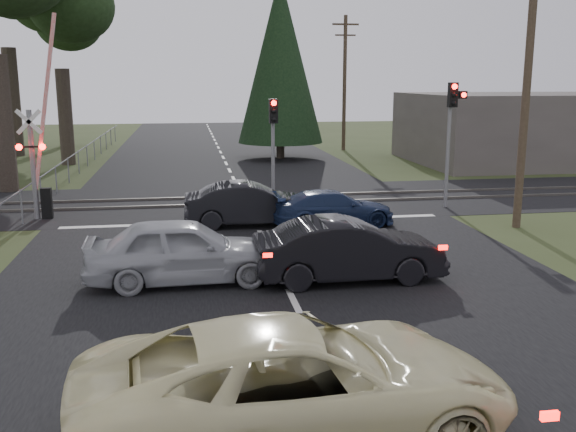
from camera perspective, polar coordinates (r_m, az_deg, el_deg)
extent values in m
plane|color=#303A1A|center=(14.33, 0.51, -7.56)|extent=(120.00, 120.00, 0.00)
cube|color=black|center=(23.90, -3.44, 0.44)|extent=(14.00, 100.00, 0.01)
cube|color=black|center=(25.86, -3.87, 1.32)|extent=(120.00, 8.00, 0.01)
cube|color=silver|center=(22.15, -2.98, -0.47)|extent=(13.00, 0.35, 0.00)
cube|color=#59544C|center=(25.07, -3.71, 1.09)|extent=(120.00, 0.12, 0.10)
cube|color=#59544C|center=(26.63, -4.03, 1.73)|extent=(120.00, 0.12, 0.10)
cylinder|color=slate|center=(23.88, -21.71, 4.20)|extent=(0.18, 0.18, 3.80)
cube|color=white|center=(23.65, -22.05, 7.77)|extent=(0.88, 0.03, 0.88)
cube|color=white|center=(23.65, -22.05, 7.77)|extent=(0.88, 0.03, 0.88)
cube|color=black|center=(23.73, -21.88, 5.73)|extent=(0.90, 0.06, 0.06)
sphere|color=#FF0C07|center=(23.75, -22.81, 5.66)|extent=(0.22, 0.22, 0.22)
sphere|color=#FF0C07|center=(23.58, -21.01, 5.76)|extent=(0.22, 0.22, 0.22)
cube|color=black|center=(24.01, -20.65, 1.05)|extent=(0.35, 0.25, 1.10)
cube|color=red|center=(23.60, -20.79, 9.32)|extent=(1.16, 0.10, 5.93)
cylinder|color=slate|center=(25.06, 14.00, 5.03)|extent=(0.14, 0.14, 3.80)
cube|color=black|center=(24.73, 14.44, 10.39)|extent=(0.32, 0.24, 0.90)
sphere|color=#FF0C07|center=(24.61, 14.60, 11.07)|extent=(0.20, 0.20, 0.20)
sphere|color=black|center=(24.61, 14.56, 10.38)|extent=(0.18, 0.18, 0.18)
sphere|color=black|center=(24.62, 14.52, 9.68)|extent=(0.18, 0.18, 0.18)
cube|color=black|center=(24.88, 15.26, 10.35)|extent=(0.28, 0.22, 0.28)
sphere|color=#FF0C07|center=(24.77, 15.37, 10.34)|extent=(0.18, 0.18, 0.18)
cylinder|color=slate|center=(24.54, -1.34, 4.54)|extent=(0.14, 0.14, 3.20)
cube|color=black|center=(24.17, -1.30, 9.30)|extent=(0.32, 0.24, 0.90)
sphere|color=#FF0C07|center=(24.03, -1.26, 10.00)|extent=(0.20, 0.20, 0.20)
sphere|color=black|center=(24.05, -1.26, 9.29)|extent=(0.18, 0.18, 0.18)
sphere|color=black|center=(24.06, -1.26, 8.58)|extent=(0.18, 0.18, 0.18)
cylinder|color=#4C3D2D|center=(22.09, 20.44, 10.51)|extent=(0.26, 0.26, 9.00)
cylinder|color=#4C3D2D|center=(44.62, 5.05, 11.62)|extent=(0.26, 0.26, 9.00)
cube|color=#4C3D2D|center=(44.76, 5.14, 16.61)|extent=(1.80, 0.12, 0.12)
cube|color=#4C3D2D|center=(44.71, 5.12, 15.72)|extent=(1.40, 0.10, 0.10)
cylinder|color=#4C3D2D|center=(69.15, -0.05, 11.80)|extent=(0.26, 0.26, 9.00)
cube|color=#4C3D2D|center=(69.24, -0.05, 15.03)|extent=(1.80, 0.12, 0.12)
cube|color=#4C3D2D|center=(69.21, -0.05, 14.45)|extent=(1.40, 0.10, 0.10)
cylinder|color=#473D33|center=(30.38, -23.99, 7.47)|extent=(0.83, 0.83, 5.85)
cylinder|color=#473D33|center=(38.96, -19.17, 8.30)|extent=(0.80, 0.80, 5.40)
cylinder|color=#473D33|center=(44.65, -23.25, 9.26)|extent=(0.89, 0.89, 6.75)
cylinder|color=#473D33|center=(50.13, -19.29, 8.98)|extent=(0.80, 0.80, 5.40)
ellipsoid|color=black|center=(50.31, -19.85, 16.84)|extent=(6.00, 6.00, 7.20)
cylinder|color=#473D33|center=(39.91, -0.68, 6.58)|extent=(0.50, 0.50, 2.00)
cone|color=black|center=(39.74, -0.70, 13.77)|extent=(5.20, 5.20, 10.00)
cube|color=#59514C|center=(40.79, 20.96, 7.32)|extent=(14.00, 10.00, 4.00)
imported|color=beige|center=(8.88, 0.76, -14.62)|extent=(6.14, 3.26, 1.65)
imported|color=black|center=(15.62, 5.40, -3.05)|extent=(4.61, 1.67, 1.51)
imported|color=#9C9EA3|center=(15.58, -9.28, -3.05)|extent=(4.69, 2.00, 1.58)
imported|color=#162344|center=(21.38, 4.02, 0.66)|extent=(4.24, 2.00, 1.19)
imported|color=black|center=(21.48, -3.39, 1.05)|extent=(4.37, 1.56, 1.44)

